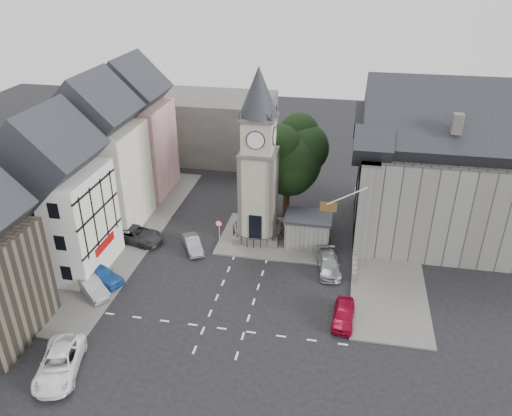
% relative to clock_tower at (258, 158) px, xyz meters
% --- Properties ---
extents(ground, '(120.00, 120.00, 0.00)m').
position_rel_clock_tower_xyz_m(ground, '(0.00, -7.99, -8.12)').
color(ground, black).
rests_on(ground, ground).
extents(pavement_west, '(6.00, 30.00, 0.14)m').
position_rel_clock_tower_xyz_m(pavement_west, '(-12.50, -1.99, -8.05)').
color(pavement_west, '#595651').
rests_on(pavement_west, ground).
extents(pavement_east, '(6.00, 26.00, 0.14)m').
position_rel_clock_tower_xyz_m(pavement_east, '(12.00, 0.01, -8.05)').
color(pavement_east, '#595651').
rests_on(pavement_east, ground).
extents(central_island, '(10.00, 8.00, 0.16)m').
position_rel_clock_tower_xyz_m(central_island, '(1.50, 0.01, -8.04)').
color(central_island, '#595651').
rests_on(central_island, ground).
extents(road_markings, '(20.00, 8.00, 0.01)m').
position_rel_clock_tower_xyz_m(road_markings, '(0.00, -13.49, -8.12)').
color(road_markings, silver).
rests_on(road_markings, ground).
extents(clock_tower, '(4.86, 4.86, 16.25)m').
position_rel_clock_tower_xyz_m(clock_tower, '(0.00, 0.00, 0.00)').
color(clock_tower, '#4C4944').
rests_on(clock_tower, ground).
extents(stone_shelter, '(4.30, 3.30, 3.08)m').
position_rel_clock_tower_xyz_m(stone_shelter, '(4.80, -0.49, -6.57)').
color(stone_shelter, slate).
rests_on(stone_shelter, ground).
extents(town_tree, '(7.20, 7.20, 10.80)m').
position_rel_clock_tower_xyz_m(town_tree, '(2.00, 5.01, -1.15)').
color(town_tree, black).
rests_on(town_tree, ground).
extents(warning_sign_post, '(0.70, 0.19, 2.85)m').
position_rel_clock_tower_xyz_m(warning_sign_post, '(-3.20, -2.56, -6.09)').
color(warning_sign_post, black).
rests_on(warning_sign_post, ground).
extents(terrace_pink, '(8.10, 7.60, 12.80)m').
position_rel_clock_tower_xyz_m(terrace_pink, '(-15.50, 8.01, -1.54)').
color(terrace_pink, '#BF838C').
rests_on(terrace_pink, ground).
extents(terrace_cream, '(8.10, 7.60, 12.80)m').
position_rel_clock_tower_xyz_m(terrace_cream, '(-15.50, 0.01, -1.54)').
color(terrace_cream, beige).
rests_on(terrace_cream, ground).
extents(terrace_tudor, '(8.10, 7.60, 12.00)m').
position_rel_clock_tower_xyz_m(terrace_tudor, '(-15.50, -7.99, -1.93)').
color(terrace_tudor, silver).
rests_on(terrace_tudor, ground).
extents(backdrop_west, '(20.00, 10.00, 8.00)m').
position_rel_clock_tower_xyz_m(backdrop_west, '(-12.00, 20.01, -4.12)').
color(backdrop_west, '#4C4944').
rests_on(backdrop_west, ground).
extents(east_building, '(14.40, 11.40, 12.60)m').
position_rel_clock_tower_xyz_m(east_building, '(15.59, 3.01, -1.86)').
color(east_building, slate).
rests_on(east_building, ground).
extents(east_boundary_wall, '(0.40, 16.00, 0.90)m').
position_rel_clock_tower_xyz_m(east_boundary_wall, '(9.20, 2.01, -7.67)').
color(east_boundary_wall, slate).
rests_on(east_boundary_wall, ground).
extents(flagpole, '(3.68, 0.10, 2.74)m').
position_rel_clock_tower_xyz_m(flagpole, '(8.00, -3.99, -1.12)').
color(flagpole, white).
rests_on(flagpole, ground).
extents(car_west_blue, '(4.69, 3.30, 1.48)m').
position_rel_clock_tower_xyz_m(car_west_blue, '(-11.50, -9.77, -7.38)').
color(car_west_blue, '#1B4B97').
rests_on(car_west_blue, ground).
extents(car_west_silver, '(4.12, 3.59, 1.35)m').
position_rel_clock_tower_xyz_m(car_west_silver, '(-11.50, -11.39, -7.45)').
color(car_west_silver, '#9C9CA3').
rests_on(car_west_silver, ground).
extents(car_west_grey, '(5.84, 3.70, 1.50)m').
position_rel_clock_tower_xyz_m(car_west_grey, '(-11.24, -3.02, -7.37)').
color(car_west_grey, '#2D2E30').
rests_on(car_west_grey, ground).
extents(car_island_silver, '(2.98, 3.87, 1.22)m').
position_rel_clock_tower_xyz_m(car_island_silver, '(-5.50, -3.49, -7.51)').
color(car_island_silver, gray).
rests_on(car_island_silver, ground).
extents(car_island_east, '(2.57, 4.69, 1.29)m').
position_rel_clock_tower_xyz_m(car_island_east, '(7.00, -4.53, -7.48)').
color(car_island_east, gray).
rests_on(car_island_east, ground).
extents(car_east_red, '(1.75, 3.96, 1.32)m').
position_rel_clock_tower_xyz_m(car_east_red, '(8.50, -10.99, -7.46)').
color(car_east_red, maroon).
rests_on(car_east_red, ground).
extents(van_sw_white, '(3.80, 5.81, 1.49)m').
position_rel_clock_tower_xyz_m(van_sw_white, '(-9.50, -19.60, -7.38)').
color(van_sw_white, white).
rests_on(van_sw_white, ground).
extents(pedestrian, '(0.69, 0.49, 1.77)m').
position_rel_clock_tower_xyz_m(pedestrian, '(11.50, 1.31, -7.23)').
color(pedestrian, beige).
rests_on(pedestrian, ground).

